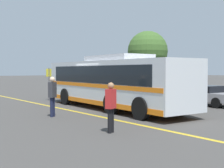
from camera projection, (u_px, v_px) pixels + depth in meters
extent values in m
plane|color=#423F3D|center=(103.00, 108.00, 17.68)|extent=(220.00, 220.00, 0.00)
cube|color=gold|center=(78.00, 112.00, 15.89)|extent=(30.96, 0.20, 0.01)
cube|color=#99999E|center=(193.00, 100.00, 21.39)|extent=(38.96, 0.36, 0.15)
cube|color=silver|center=(112.00, 82.00, 17.15)|extent=(11.06, 2.99, 2.31)
cube|color=black|center=(112.00, 74.00, 17.13)|extent=(9.53, 2.95, 0.92)
cube|color=orange|center=(112.00, 85.00, 17.15)|extent=(10.85, 3.02, 0.20)
cube|color=orange|center=(112.00, 101.00, 17.19)|extent=(10.85, 3.01, 0.24)
cube|color=black|center=(68.00, 79.00, 21.70)|extent=(0.15, 2.16, 1.65)
cube|color=black|center=(68.00, 65.00, 21.65)|extent=(0.12, 1.72, 0.24)
cube|color=silver|center=(118.00, 58.00, 16.64)|extent=(3.93, 2.15, 0.30)
cube|color=black|center=(66.00, 93.00, 21.97)|extent=(0.13, 1.84, 0.04)
cube|color=black|center=(66.00, 96.00, 21.98)|extent=(0.13, 1.84, 0.04)
cylinder|color=black|center=(66.00, 97.00, 19.34)|extent=(1.01, 0.33, 1.00)
cylinder|color=black|center=(98.00, 95.00, 20.66)|extent=(1.01, 0.33, 1.00)
cylinder|color=black|center=(111.00, 104.00, 15.17)|extent=(1.01, 0.33, 1.00)
cylinder|color=black|center=(148.00, 101.00, 16.49)|extent=(1.01, 0.33, 1.00)
cylinder|color=black|center=(141.00, 108.00, 13.27)|extent=(1.01, 0.33, 1.00)
cylinder|color=black|center=(180.00, 105.00, 14.58)|extent=(1.01, 0.33, 1.00)
cube|color=maroon|center=(97.00, 87.00, 28.44)|extent=(4.38, 1.68, 0.62)
cube|color=black|center=(98.00, 81.00, 28.33)|extent=(1.85, 1.47, 0.53)
cylinder|color=black|center=(82.00, 90.00, 29.06)|extent=(0.60, 0.20, 0.60)
cylinder|color=black|center=(96.00, 89.00, 30.01)|extent=(0.60, 0.20, 0.60)
cylinder|color=black|center=(98.00, 92.00, 26.91)|extent=(0.60, 0.20, 0.60)
cylinder|color=black|center=(113.00, 91.00, 27.86)|extent=(0.60, 0.20, 0.60)
cube|color=navy|center=(145.00, 91.00, 23.26)|extent=(4.60, 1.76, 0.55)
cube|color=black|center=(144.00, 84.00, 23.33)|extent=(1.94, 1.52, 0.55)
cylinder|color=black|center=(167.00, 95.00, 22.64)|extent=(0.60, 0.21, 0.60)
cylinder|color=black|center=(150.00, 97.00, 21.66)|extent=(0.60, 0.21, 0.60)
cylinder|color=black|center=(140.00, 93.00, 24.89)|extent=(0.60, 0.21, 0.60)
cylinder|color=black|center=(124.00, 94.00, 23.91)|extent=(0.60, 0.21, 0.60)
cube|color=#9E9EA3|center=(206.00, 96.00, 18.96)|extent=(4.24, 1.80, 0.50)
cube|color=black|center=(205.00, 89.00, 19.03)|extent=(1.80, 1.52, 0.40)
cylinder|color=black|center=(216.00, 103.00, 17.46)|extent=(0.61, 0.22, 0.60)
cylinder|color=black|center=(198.00, 98.00, 20.49)|extent=(0.61, 0.22, 0.60)
cylinder|color=black|center=(181.00, 99.00, 19.58)|extent=(0.61, 0.22, 0.60)
cylinder|color=black|center=(112.00, 120.00, 10.65)|extent=(0.14, 0.14, 0.83)
cylinder|color=black|center=(110.00, 121.00, 10.50)|extent=(0.14, 0.14, 0.83)
cube|color=red|center=(111.00, 99.00, 10.55)|extent=(0.38, 0.47, 0.66)
sphere|color=#9E704C|center=(111.00, 86.00, 10.53)|extent=(0.23, 0.23, 0.23)
cylinder|color=#191E38|center=(53.00, 107.00, 14.32)|extent=(0.14, 0.14, 0.89)
cylinder|color=#191E38|center=(52.00, 107.00, 14.15)|extent=(0.14, 0.14, 0.89)
cube|color=#333338|center=(52.00, 90.00, 14.20)|extent=(0.42, 0.47, 0.70)
sphere|color=beige|center=(52.00, 79.00, 14.18)|extent=(0.24, 0.24, 0.24)
cylinder|color=#59595E|center=(49.00, 84.00, 21.93)|extent=(0.07, 0.07, 2.29)
cube|color=yellow|center=(49.00, 73.00, 21.90)|extent=(0.05, 0.40, 0.56)
cylinder|color=#513823|center=(147.00, 80.00, 28.73)|extent=(0.28, 0.28, 2.52)
sphere|color=#3D6028|center=(148.00, 51.00, 28.61)|extent=(3.68, 3.68, 3.68)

